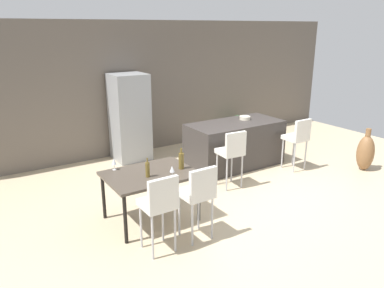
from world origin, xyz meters
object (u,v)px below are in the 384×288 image
Objects in this scene: dining_chair_near at (159,202)px; wine_bottle_middle at (181,161)px; wine_glass_right at (114,162)px; floor_vase at (365,153)px; kitchen_island at (235,144)px; wine_glass_far at (172,169)px; fruit_bowl at (245,118)px; wine_bottle_left at (148,169)px; dining_table at (150,177)px; bar_chair_middle at (298,136)px; dining_chair_far at (198,192)px; refrigerator at (130,117)px; potted_plant at (238,125)px; bar_chair_left at (232,150)px.

wine_bottle_middle reaches higher than dining_chair_near.
wine_glass_right is 5.01m from floor_vase.
kitchen_island is 11.25× the size of wine_glass_far.
dining_chair_near is 3.72m from fruit_bowl.
wine_glass_far is (-0.28, -0.22, -0.00)m from wine_bottle_middle.
wine_bottle_middle reaches higher than wine_bottle_left.
dining_table is at bearing -155.50° from kitchen_island.
kitchen_island is 1.86× the size of bar_chair_middle.
fruit_bowl is (3.18, 0.82, 0.09)m from wine_glass_right.
dining_chair_far is at bearing -175.06° from floor_vase.
potted_plant is (2.97, -0.01, -0.57)m from refrigerator.
bar_chair_middle and dining_chair_far have the same top height.
wine_glass_right is (-0.10, 1.23, 0.17)m from dining_chair_near.
floor_vase is (4.81, 0.37, -0.34)m from dining_chair_near.
bar_chair_middle is at bearing -100.74° from potted_plant.
bar_chair_middle is 0.57× the size of refrigerator.
kitchen_island is 2.29m from refrigerator.
wine_glass_right is 0.78× the size of fruit_bowl.
kitchen_island is 6.08× the size of wine_bottle_middle.
refrigerator is (-0.87, 2.39, 0.22)m from bar_chair_left.
wine_bottle_left is at bearing -60.18° from wine_glass_right.
fruit_bowl is (2.89, 1.33, 0.10)m from wine_bottle_left.
refrigerator is (-1.62, 1.55, 0.46)m from kitchen_island.
wine_bottle_left is (-3.47, -0.40, 0.15)m from bar_chair_middle.
refrigerator is at bearing 72.22° from dining_table.
bar_chair_left is 3.75× the size of wine_bottle_left.
fruit_bowl is 0.26× the size of floor_vase.
wine_bottle_middle reaches higher than kitchen_island.
dining_table is 4.68m from potted_plant.
dining_chair_far is at bearing -61.49° from wine_glass_right.
bar_chair_left is 1.76m from dining_table.
bar_chair_left is at bearing 16.86° from wine_bottle_middle.
dining_chair_far is 4.99m from potted_plant.
dining_table is at bearing -145.14° from potted_plant.
refrigerator is at bearing 71.24° from wine_bottle_left.
bar_chair_left is 0.82× the size of dining_table.
potted_plant is (1.36, 1.54, -0.11)m from kitchen_island.
fruit_bowl is at bearing 29.46° from wine_bottle_middle.
bar_chair_left is 1.83m from dining_chair_far.
kitchen_island is 1.54× the size of dining_table.
floor_vase is at bearing 4.36° from dining_chair_near.
refrigerator is (0.67, 3.00, 0.06)m from wine_glass_far.
kitchen_island is at bearing 41.85° from dining_chair_far.
dining_chair_near is 1.75× the size of potted_plant.
wine_bottle_middle is at bearing 75.99° from dining_chair_far.
potted_plant is (3.83, 2.67, -0.32)m from dining_table.
bar_chair_left reaches higher than wine_glass_far.
kitchen_island is at bearing -43.84° from refrigerator.
wine_glass_far is at bearing -102.59° from refrigerator.
wine_glass_far is 0.29× the size of potted_plant.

